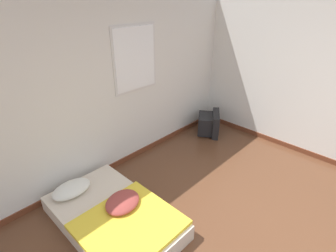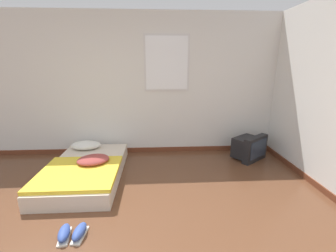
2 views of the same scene
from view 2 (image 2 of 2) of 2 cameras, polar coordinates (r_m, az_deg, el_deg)
name	(u,v)px [view 2 (image 2 of 2)]	position (r m, az deg, el deg)	size (l,w,h in m)	color
wall_back	(129,87)	(4.30, -9.95, 9.81)	(7.95, 0.08, 2.60)	silver
mattress_bed	(86,169)	(3.74, -20.10, -10.18)	(1.07, 1.75, 0.36)	beige
crt_tv	(249,147)	(4.41, 19.88, -5.14)	(0.68, 0.65, 0.46)	black
sneaker_pair	(72,233)	(2.70, -23.23, -23.67)	(0.29, 0.28, 0.10)	silver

